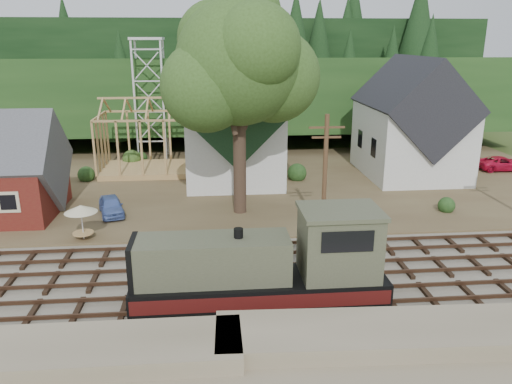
{
  "coord_description": "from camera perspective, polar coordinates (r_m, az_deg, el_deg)",
  "views": [
    {
      "loc": [
        0.04,
        -24.08,
        12.34
      ],
      "look_at": [
        2.79,
        6.0,
        3.0
      ],
      "focal_mm": 35.0,
      "sensor_mm": 36.0,
      "label": 1
    }
  ],
  "objects": [
    {
      "name": "ground",
      "position": [
        27.06,
        -4.81,
        -10.02
      ],
      "size": [
        140.0,
        140.0,
        0.0
      ],
      "primitive_type": "plane",
      "color": "#384C1E",
      "rests_on": "ground"
    },
    {
      "name": "railroad_bed",
      "position": [
        27.02,
        -4.81,
        -9.87
      ],
      "size": [
        64.0,
        11.0,
        0.16
      ],
      "primitive_type": "cube",
      "color": "#726B5B",
      "rests_on": "ground"
    },
    {
      "name": "village_flat",
      "position": [
        43.81,
        -5.07,
        0.96
      ],
      "size": [
        64.0,
        26.0,
        0.3
      ],
      "primitive_type": "cube",
      "color": "brown",
      "rests_on": "ground"
    },
    {
      "name": "hillside",
      "position": [
        67.22,
        -5.2,
        6.54
      ],
      "size": [
        70.0,
        28.96,
        12.74
      ],
      "primitive_type": "cube",
      "rotation": [
        -0.17,
        0.0,
        0.0
      ],
      "color": "#1E3F19",
      "rests_on": "ground"
    },
    {
      "name": "ridge",
      "position": [
        83.0,
        -5.25,
        8.56
      ],
      "size": [
        80.0,
        20.0,
        12.0
      ],
      "primitive_type": "cube",
      "color": "black",
      "rests_on": "ground"
    },
    {
      "name": "church",
      "position": [
        44.38,
        -2.65,
        7.88
      ],
      "size": [
        8.4,
        15.17,
        13.0
      ],
      "color": "silver",
      "rests_on": "village_flat"
    },
    {
      "name": "farmhouse",
      "position": [
        47.27,
        17.33,
        7.31
      ],
      "size": [
        8.4,
        10.8,
        10.6
      ],
      "color": "silver",
      "rests_on": "village_flat"
    },
    {
      "name": "timber_frame",
      "position": [
        47.35,
        -12.51,
        5.73
      ],
      "size": [
        8.2,
        6.2,
        6.99
      ],
      "color": "tan",
      "rests_on": "village_flat"
    },
    {
      "name": "lattice_tower",
      "position": [
        52.48,
        -12.21,
        14.29
      ],
      "size": [
        3.2,
        3.2,
        12.12
      ],
      "color": "silver",
      "rests_on": "village_flat"
    },
    {
      "name": "big_tree",
      "position": [
        34.29,
        -1.71,
        13.63
      ],
      "size": [
        10.9,
        8.4,
        14.7
      ],
      "color": "#38281E",
      "rests_on": "village_flat"
    },
    {
      "name": "telegraph_pole_near",
      "position": [
        31.16,
        7.87,
        1.96
      ],
      "size": [
        2.2,
        0.28,
        8.0
      ],
      "color": "#4C331E",
      "rests_on": "ground"
    },
    {
      "name": "locomotive",
      "position": [
        23.58,
        1.54,
        -8.59
      ],
      "size": [
        11.75,
        2.94,
        4.71
      ],
      "color": "black",
      "rests_on": "railroad_bed"
    },
    {
      "name": "car_blue",
      "position": [
        36.89,
        -16.23,
        -1.52
      ],
      "size": [
        2.55,
        4.09,
        1.3
      ],
      "primitive_type": "imported",
      "rotation": [
        0.0,
        0.0,
        0.29
      ],
      "color": "#5B78C3",
      "rests_on": "village_flat"
    },
    {
      "name": "car_red",
      "position": [
        52.88,
        26.36,
        2.94
      ],
      "size": [
        4.74,
        2.29,
        1.3
      ],
      "primitive_type": "imported",
      "rotation": [
        0.0,
        0.0,
        1.54
      ],
      "color": "red",
      "rests_on": "village_flat"
    },
    {
      "name": "patio_set",
      "position": [
        32.54,
        -19.39,
        -1.99
      ],
      "size": [
        2.0,
        2.0,
        2.23
      ],
      "color": "silver",
      "rests_on": "village_flat"
    }
  ]
}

